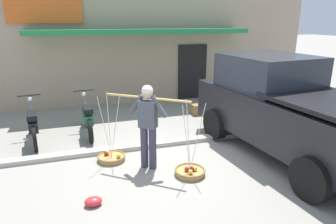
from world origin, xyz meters
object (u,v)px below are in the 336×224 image
at_px(fruit_basket_left_side, 111,157).
at_px(motorcycle_second_in_row, 87,118).
at_px(motorcycle_nearest_shop, 33,125).
at_px(fruit_basket_right_side, 190,171).
at_px(plastic_litter_bag, 93,201).
at_px(parked_truck, 287,108).
at_px(wooden_crate, 199,109).
at_px(fruit_vendor, 148,121).

xyz_separation_m(fruit_basket_left_side, motorcycle_second_in_row, (-0.37, 1.70, 0.38)).
bearing_deg(motorcycle_nearest_shop, fruit_basket_left_side, -43.42).
height_order(fruit_basket_right_side, motorcycle_nearest_shop, fruit_basket_right_side).
bearing_deg(fruit_basket_right_side, plastic_litter_bag, -166.17).
relative_size(parked_truck, wooden_crate, 11.07).
relative_size(fruit_vendor, parked_truck, 0.35).
height_order(fruit_basket_right_side, parked_truck, parked_truck).
bearing_deg(fruit_basket_left_side, parked_truck, -11.62).
bearing_deg(fruit_vendor, wooden_crate, 51.72).
relative_size(fruit_basket_right_side, wooden_crate, 3.30).
height_order(fruit_vendor, plastic_litter_bag, fruit_vendor).
relative_size(fruit_vendor, motorcycle_second_in_row, 0.93).
bearing_deg(motorcycle_nearest_shop, plastic_litter_bag, -69.58).
xyz_separation_m(fruit_vendor, motorcycle_second_in_row, (-1.05, 2.25, -0.53)).
height_order(motorcycle_second_in_row, wooden_crate, motorcycle_second_in_row).
relative_size(fruit_basket_left_side, fruit_basket_right_side, 1.00).
relative_size(fruit_vendor, motorcycle_nearest_shop, 0.93).
height_order(motorcycle_second_in_row, parked_truck, parked_truck).
distance_m(motorcycle_nearest_shop, parked_truck, 5.87).
distance_m(parked_truck, plastic_litter_bag, 4.38).
distance_m(motorcycle_second_in_row, parked_truck, 4.81).
bearing_deg(fruit_basket_right_side, wooden_crate, 64.49).
xyz_separation_m(fruit_vendor, motorcycle_nearest_shop, (-2.32, 2.10, -0.53)).
xyz_separation_m(parked_truck, wooden_crate, (-0.66, 3.23, -0.87)).
xyz_separation_m(parked_truck, plastic_litter_bag, (-4.21, -0.78, -0.96)).
bearing_deg(parked_truck, fruit_basket_left_side, 168.38).
distance_m(fruit_vendor, parked_truck, 3.05).
height_order(fruit_vendor, fruit_basket_right_side, fruit_vendor).
bearing_deg(plastic_litter_bag, fruit_basket_left_side, 72.38).
height_order(fruit_vendor, wooden_crate, fruit_vendor).
xyz_separation_m(fruit_basket_left_side, motorcycle_nearest_shop, (-1.64, 1.56, 0.38)).
distance_m(fruit_vendor, fruit_basket_left_side, 1.25).
xyz_separation_m(motorcycle_second_in_row, wooden_crate, (3.43, 0.76, -0.29)).
bearing_deg(wooden_crate, fruit_basket_left_side, -141.08).
bearing_deg(plastic_litter_bag, wooden_crate, 48.52).
bearing_deg(motorcycle_second_in_row, plastic_litter_bag, -92.11).
bearing_deg(fruit_basket_right_side, motorcycle_second_in_row, 121.77).
bearing_deg(motorcycle_second_in_row, fruit_basket_left_side, -77.72).
height_order(plastic_litter_bag, wooden_crate, wooden_crate).
height_order(motorcycle_nearest_shop, motorcycle_second_in_row, same).
distance_m(motorcycle_second_in_row, wooden_crate, 3.52).
relative_size(fruit_basket_left_side, plastic_litter_bag, 5.18).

